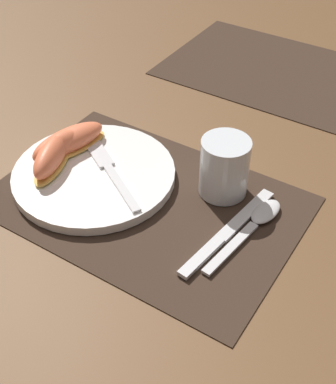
{
  "coord_description": "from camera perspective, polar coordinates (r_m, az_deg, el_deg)",
  "views": [
    {
      "loc": [
        0.36,
        -0.51,
        0.57
      ],
      "look_at": [
        0.03,
        0.02,
        0.02
      ],
      "focal_mm": 50.0,
      "sensor_mm": 36.0,
      "label": 1
    }
  ],
  "objects": [
    {
      "name": "citrus_wedge_1",
      "position": [
        0.92,
        -11.51,
        4.76
      ],
      "size": [
        0.06,
        0.11,
        0.04
      ],
      "color": "#F7C656",
      "rests_on": "plate"
    },
    {
      "name": "plate",
      "position": [
        0.89,
        -8.08,
        1.7
      ],
      "size": [
        0.27,
        0.27,
        0.02
      ],
      "color": "white",
      "rests_on": "placemat"
    },
    {
      "name": "placemat_far",
      "position": [
        1.22,
        11.55,
        12.52
      ],
      "size": [
        0.47,
        0.32,
        0.0
      ],
      "color": "#38281E",
      "rests_on": "ground_plane"
    },
    {
      "name": "juice_glass",
      "position": [
        0.84,
        6.0,
        2.34
      ],
      "size": [
        0.08,
        0.08,
        0.1
      ],
      "color": "silver",
      "rests_on": "placemat"
    },
    {
      "name": "spoon",
      "position": [
        0.81,
        9.45,
        -3.05
      ],
      "size": [
        0.05,
        0.19,
        0.01
      ],
      "color": "silver",
      "rests_on": "placemat"
    },
    {
      "name": "citrus_wedge_0",
      "position": [
        0.93,
        -10.38,
        5.4
      ],
      "size": [
        0.09,
        0.14,
        0.04
      ],
      "color": "#F7C656",
      "rests_on": "plate"
    },
    {
      "name": "ground_plane",
      "position": [
        0.85,
        -2.29,
        -1.16
      ],
      "size": [
        3.0,
        3.0,
        0.0
      ],
      "primitive_type": "plane",
      "color": "brown"
    },
    {
      "name": "fork",
      "position": [
        0.88,
        -6.3,
        2.46
      ],
      "size": [
        0.18,
        0.12,
        0.0
      ],
      "color": "silver",
      "rests_on": "plate"
    },
    {
      "name": "placemat",
      "position": [
        0.85,
        -2.29,
        -1.06
      ],
      "size": [
        0.47,
        0.32,
        0.0
      ],
      "color": "#38281E",
      "rests_on": "ground_plane"
    },
    {
      "name": "citrus_wedge_2",
      "position": [
        0.89,
        -12.3,
        3.71
      ],
      "size": [
        0.08,
        0.13,
        0.05
      ],
      "color": "#F7C656",
      "rests_on": "plate"
    },
    {
      "name": "knife",
      "position": [
        0.79,
        6.25,
        -4.36
      ],
      "size": [
        0.04,
        0.23,
        0.01
      ],
      "color": "silver",
      "rests_on": "placemat"
    }
  ]
}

